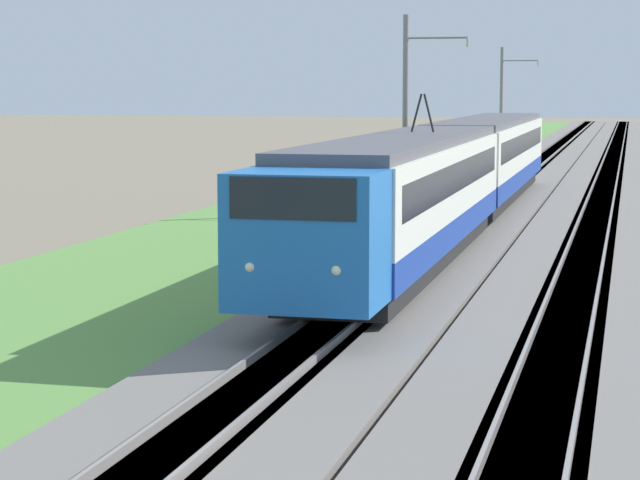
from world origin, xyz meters
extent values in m
cube|color=slate|center=(50.00, 0.00, 0.15)|extent=(240.00, 4.40, 0.30)
cube|color=slate|center=(50.00, -4.54, 0.15)|extent=(240.00, 4.40, 0.30)
cube|color=#4C4238|center=(50.00, 0.00, 0.15)|extent=(240.00, 1.57, 0.30)
cube|color=gray|center=(50.00, 0.53, 0.38)|extent=(240.00, 0.07, 0.15)
cube|color=gray|center=(50.00, -0.53, 0.38)|extent=(240.00, 0.07, 0.15)
cube|color=#4C4238|center=(50.00, -4.54, 0.15)|extent=(240.00, 1.57, 0.30)
cube|color=gray|center=(50.00, -4.01, 0.38)|extent=(240.00, 0.07, 0.15)
cube|color=gray|center=(50.00, -5.08, 0.38)|extent=(240.00, 0.07, 0.15)
cube|color=#5B8E42|center=(50.00, 5.54, 0.06)|extent=(240.00, 11.17, 0.12)
cube|color=blue|center=(15.33, 0.00, 2.25)|extent=(2.13, 2.75, 2.51)
cube|color=black|center=(15.01, 0.00, 3.09)|extent=(1.53, 2.29, 0.75)
sphere|color=#F2EAC6|center=(14.32, 0.79, 1.85)|extent=(0.20, 0.20, 0.20)
sphere|color=#F2EAC6|center=(14.32, -0.79, 1.85)|extent=(0.20, 0.20, 0.20)
cube|color=navy|center=(25.47, 0.00, 1.35)|extent=(18.15, 2.87, 0.70)
cube|color=silver|center=(25.47, 0.00, 2.60)|extent=(18.15, 2.87, 1.80)
cube|color=black|center=(25.47, 0.00, 2.75)|extent=(16.70, 2.89, 0.76)
cube|color=#515156|center=(25.47, 0.00, 3.63)|extent=(18.15, 2.64, 0.25)
cube|color=black|center=(25.47, 0.00, 0.72)|extent=(17.24, 2.44, 0.55)
cylinder|color=black|center=(18.20, 0.53, 0.88)|extent=(0.86, 0.12, 0.86)
cylinder|color=black|center=(18.20, -0.53, 0.88)|extent=(0.86, 0.12, 0.86)
cube|color=navy|center=(45.28, 0.00, 1.35)|extent=(20.28, 2.87, 0.70)
cube|color=silver|center=(45.28, 0.00, 2.60)|extent=(20.28, 2.87, 1.80)
cube|color=black|center=(45.28, 0.00, 2.75)|extent=(18.65, 2.89, 0.76)
cube|color=#515156|center=(45.28, 0.00, 3.63)|extent=(20.28, 2.64, 0.25)
cube|color=black|center=(45.28, 0.00, 0.72)|extent=(19.26, 2.44, 0.55)
cylinder|color=black|center=(28.19, 0.17, 4.31)|extent=(0.06, 0.33, 1.08)
cylinder|color=black|center=(28.19, -0.17, 4.31)|extent=(0.06, 0.33, 1.08)
cube|color=black|center=(18.20, 0.00, 0.00)|extent=(0.10, 0.10, 0.00)
cylinder|color=slate|center=(41.57, 2.88, 3.90)|extent=(0.22, 0.22, 7.81)
cylinder|color=slate|center=(41.57, 1.68, 6.91)|extent=(0.08, 2.40, 0.08)
cylinder|color=#B2ADA8|center=(41.57, 0.48, 6.71)|extent=(0.10, 0.10, 0.30)
cylinder|color=slate|center=(78.32, 2.88, 3.84)|extent=(0.22, 0.22, 7.68)
cylinder|color=slate|center=(78.32, 1.68, 6.78)|extent=(0.08, 2.40, 0.08)
cylinder|color=#B2ADA8|center=(78.32, 0.48, 6.58)|extent=(0.10, 0.10, 0.30)
camera|label=1|loc=(-6.64, -5.72, 5.03)|focal=70.00mm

